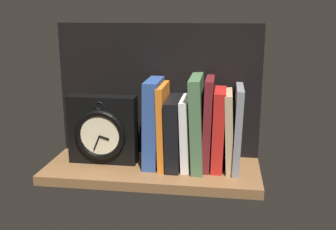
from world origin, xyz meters
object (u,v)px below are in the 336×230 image
book_gray_chess (237,128)px  book_blue_modern (153,122)px  book_red_requiem (219,129)px  framed_clock (102,130)px  book_orange_pandolfini (164,125)px  book_white_catcher (186,132)px  book_black_skeptic (175,132)px  book_green_romantic (197,122)px  book_maroon_dawkins (208,123)px  book_tan_shortstories (229,130)px

book_gray_chess → book_blue_modern: bearing=180.0°
book_red_requiem → framed_clock: book_red_requiem is taller
framed_clock → book_orange_pandolfini: bearing=4.2°
book_white_catcher → framed_clock: 22.83cm
book_black_skeptic → book_green_romantic: 6.76cm
book_blue_modern → framed_clock: book_blue_modern is taller
book_white_catcher → framed_clock: same height
book_maroon_dawkins → book_red_requiem: (2.80, 0.00, -1.49)cm
book_blue_modern → book_maroon_dawkins: 14.85cm
book_blue_modern → book_orange_pandolfini: 3.07cm
book_black_skeptic → book_gray_chess: book_gray_chess is taller
book_blue_modern → book_white_catcher: bearing=0.0°
book_blue_modern → framed_clock: 13.92cm
framed_clock → book_red_requiem: bearing=2.2°
book_green_romantic → book_maroon_dawkins: book_green_romantic is taller
book_maroon_dawkins → book_orange_pandolfini: bearing=180.0°
book_black_skeptic → book_red_requiem: 11.76cm
book_green_romantic → book_red_requiem: (5.60, 0.00, -1.63)cm
book_black_skeptic → book_maroon_dawkins: bearing=-0.0°
book_white_catcher → book_gray_chess: (13.37, 0.00, 1.69)cm
book_orange_pandolfini → book_green_romantic: (9.03, 0.00, 1.15)cm
book_black_skeptic → book_tan_shortstories: size_ratio=0.89×
book_black_skeptic → book_white_catcher: (3.20, 0.00, 0.09)cm
book_white_catcher → book_gray_chess: 13.48cm
book_blue_modern → book_black_skeptic: 6.43cm
book_black_skeptic → book_green_romantic: book_green_romantic is taller
book_white_catcher → book_tan_shortstories: size_ratio=0.90×
book_orange_pandolfini → book_green_romantic: book_green_romantic is taller
framed_clock → book_white_catcher: bearing=3.1°
book_black_skeptic → framed_clock: 19.64cm
book_red_requiem → book_gray_chess: 4.90cm
book_blue_modern → book_tan_shortstories: bearing=0.0°
book_tan_shortstories → book_maroon_dawkins: bearing=-180.0°
book_red_requiem → framed_clock: 31.34cm
book_black_skeptic → book_green_romantic: (6.09, 0.00, 2.94)cm
book_orange_pandolfini → book_gray_chess: 19.51cm
book_black_skeptic → book_blue_modern: bearing=180.0°
book_orange_pandolfini → book_gray_chess: size_ratio=1.00×
book_orange_pandolfini → book_black_skeptic: (2.94, 0.00, -1.79)cm
book_green_romantic → book_tan_shortstories: (8.33, 0.00, -1.86)cm
book_blue_modern → framed_clock: (-13.65, -1.23, -2.45)cm
book_green_romantic → book_maroon_dawkins: size_ratio=1.01×
book_maroon_dawkins → book_gray_chess: size_ratio=1.09×
book_gray_chess → book_red_requiem: bearing=180.0°
book_blue_modern → book_maroon_dawkins: bearing=-0.0°
book_blue_modern → book_black_skeptic: (5.95, 0.00, -2.41)cm
book_orange_pandolfini → book_gray_chess: bearing=0.0°
framed_clock → book_black_skeptic: bearing=3.6°
book_orange_pandolfini → book_white_catcher: book_orange_pandolfini is taller
book_blue_modern → framed_clock: size_ratio=1.25×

